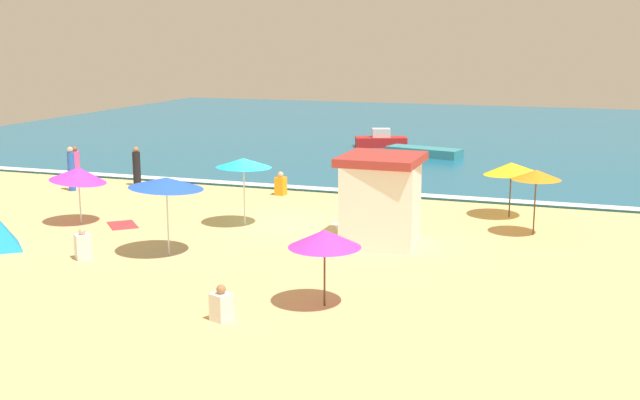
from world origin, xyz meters
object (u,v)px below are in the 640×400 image
Objects in this scene: beach_umbrella_0 at (78,174)px; beachgoer_2 at (221,305)px; beach_umbrella_3 at (166,183)px; beachgoer_0 at (281,185)px; beach_umbrella_2 at (244,163)px; beachgoer_3 at (71,170)px; small_boat_0 at (381,140)px; beachgoer_6 at (137,167)px; beach_umbrella_4 at (511,168)px; beachgoer_4 at (83,246)px; beachgoer_5 at (76,166)px; beach_umbrella_1 at (536,175)px; lifeguard_cabana at (381,199)px; small_boat_1 at (424,152)px; beach_umbrella_5 at (325,239)px.

beachgoer_2 is (8.92, -7.18, -1.37)m from beach_umbrella_0.
beach_umbrella_3 is 3.01× the size of beachgoer_0.
beach_umbrella_2 is at bearing 111.02° from beachgoer_2.
beachgoer_3 is 0.59× the size of small_boat_0.
beach_umbrella_3 is 11.74m from beachgoer_6.
beach_umbrella_4 is 18.25m from small_boat_0.
beach_umbrella_0 is 1.26× the size of beachgoer_3.
beachgoer_5 is (-7.57, 10.19, 0.38)m from beachgoer_4.
beach_umbrella_4 is at bearing 2.91° from beachgoer_3.
small_boat_0 is at bearing 64.49° from beachgoer_6.
beach_umbrella_3 reaches higher than beach_umbrella_4.
beachgoer_4 is (6.75, -8.77, -0.51)m from beachgoer_3.
beach_umbrella_1 is 1.16× the size of beachgoer_3.
beach_umbrella_3 is at bearing -149.83° from lifeguard_cabana.
beachgoer_2 is 0.51× the size of beachgoer_5.
beach_umbrella_2 is (-9.55, -1.82, 0.18)m from beach_umbrella_1.
beach_umbrella_3 reaches higher than beachgoer_6.
beach_umbrella_4 is at bearing -6.61° from beachgoer_0.
lifeguard_cabana is at bearing -82.71° from small_boat_1.
beach_umbrella_5 is (-3.25, -11.31, -0.11)m from beach_umbrella_4.
beach_umbrella_5 reaches higher than beachgoer_5.
beach_umbrella_0 reaches higher than beachgoer_0.
beach_umbrella_3 is 0.93× the size of small_boat_0.
beach_umbrella_3 is 12.45m from beach_umbrella_4.
small_boat_0 is at bearing 119.36° from beach_umbrella_4.
small_boat_0 is at bearing 101.80° from beach_umbrella_5.
beachgoer_6 is at bearing -179.05° from beachgoer_0.
small_boat_1 is (3.36, 21.42, -1.85)m from beach_umbrella_3.
beach_umbrella_3 is at bearing -149.58° from beach_umbrella_1.
beach_umbrella_1 is at bearing -11.38° from beachgoer_6.
beachgoer_3 reaches higher than small_boat_1.
beach_umbrella_2 is at bearing 63.02° from beachgoer_4.
lifeguard_cabana is 6.20m from beach_umbrella_4.
small_boat_0 is at bearing 57.14° from beachgoer_5.
beach_umbrella_5 is 2.13× the size of beachgoer_4.
beach_umbrella_3 is at bearing 30.36° from beachgoer_4.
beach_umbrella_0 is 7.15m from beachgoer_6.
lifeguard_cabana is at bearing 30.22° from beachgoer_4.
beach_umbrella_5 is at bearing -106.03° from beach_umbrella_4.
beach_umbrella_0 is 11.54m from beachgoer_2.
beachgoer_2 is at bearing -102.18° from lifeguard_cabana.
beachgoer_3 reaches higher than beachgoer_4.
beachgoer_0 is (-6.07, 12.39, -1.26)m from beach_umbrella_5.
beach_umbrella_3 is at bearing -40.26° from beachgoer_3.
beach_umbrella_0 reaches higher than beach_umbrella_5.
beach_umbrella_4 reaches higher than beachgoer_5.
beachgoer_3 is 11.07m from beachgoer_4.
small_boat_1 is (-2.32, 18.12, -1.10)m from lifeguard_cabana.
beach_umbrella_4 reaches higher than beachgoer_0.
beach_umbrella_3 is 1.71× the size of beachgoer_6.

